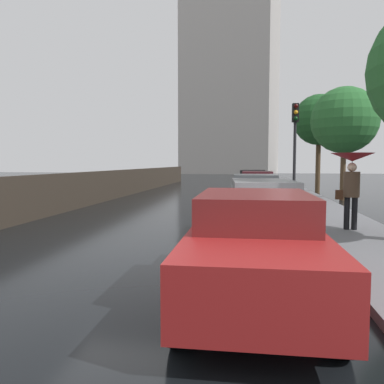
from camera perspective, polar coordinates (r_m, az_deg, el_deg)
ground at (r=7.91m, az=-10.57°, el=-9.12°), size 120.00×120.00×0.00m
car_grey_near_kerb at (r=13.69m, az=9.31°, el=-0.26°), size 1.85×3.97×1.42m
car_black_mid_road at (r=24.95m, az=9.11°, el=1.78°), size 2.01×4.54×1.36m
car_maroon_far_ahead at (r=19.63m, az=9.71°, el=1.09°), size 1.84×4.59×1.39m
car_red_behind_camera at (r=5.17m, az=9.30°, el=-7.77°), size 1.77×4.12×1.44m
car_silver_far_lane at (r=9.43m, az=10.53°, el=-2.27°), size 1.97×4.70×1.41m
pedestrian_with_umbrella_near at (r=10.44m, az=22.70°, el=3.04°), size 1.05×1.05×1.94m
traffic_light at (r=16.39m, az=15.09°, el=8.30°), size 0.26×0.39×4.10m
street_tree_near at (r=20.07m, az=21.75°, el=9.88°), size 3.18×3.18×5.46m
street_tree_mid at (r=24.27m, az=18.40°, el=10.12°), size 2.99×2.99×5.87m
distant_tower at (r=67.09m, az=5.85°, el=17.01°), size 16.43×14.29×39.49m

